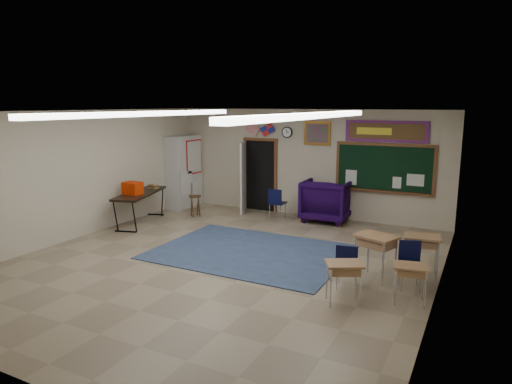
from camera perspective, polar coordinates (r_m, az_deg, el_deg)
The scene contains 25 objects.
floor at distance 9.34m, azimuth -4.13°, elevation -8.73°, with size 9.00×9.00×0.00m, color gray.
back_wall at distance 12.95m, azimuth 6.16°, elevation 3.61°, with size 8.00×0.04×3.00m, color #BCAF98.
front_wall at distance 5.72m, azimuth -28.56°, elevation -7.08°, with size 8.00×0.04×3.00m, color #BCAF98.
left_wall at distance 11.52m, azimuth -21.53°, elevation 2.00°, with size 0.04×9.00×3.00m, color #BCAF98.
right_wall at distance 7.70m, azimuth 22.10°, elevation -2.16°, with size 0.04×9.00×3.00m, color #BCAF98.
ceiling at distance 8.79m, azimuth -4.40°, elevation 10.01°, with size 8.00×9.00×0.04m, color #B8B7B3.
area_rug at distance 9.90m, azimuth -0.71°, elevation -7.49°, with size 4.00×3.00×0.02m, color #38486A.
fluorescent_strips at distance 8.80m, azimuth -4.39°, elevation 9.62°, with size 3.86×6.00×0.10m, color white, non-canonical shape.
doorway at distance 13.49m, azimuth -0.08°, elevation 2.07°, with size 1.10×0.89×2.16m.
chalkboard at distance 12.31m, azimuth 15.69°, elevation 2.72°, with size 2.55×0.14×1.30m.
bulletin_board at distance 12.22m, azimuth 15.94°, elevation 7.30°, with size 2.10×0.05×0.55m.
framed_art_print at distance 12.72m, azimuth 7.66°, elevation 7.29°, with size 0.75×0.05×0.65m.
wall_clock at distance 13.05m, azimuth 3.91°, elevation 7.45°, with size 0.32×0.05×0.32m.
wall_flags at distance 13.38m, azimuth 0.49°, elevation 8.12°, with size 1.16×0.06×0.70m, color red, non-canonical shape.
storage_cabinet at distance 14.21m, azimuth -8.97°, elevation 2.55°, with size 0.59×1.25×2.20m.
wingback_armchair at distance 12.52m, azimuth 8.83°, elevation -1.03°, with size 1.22×1.25×1.14m, color black.
student_chair_reading at distance 12.62m, azimuth 2.71°, elevation -1.45°, with size 0.43×0.43×0.86m, color black, non-canonical shape.
student_chair_desk_a at distance 8.11m, azimuth 11.35°, elevation -8.99°, with size 0.41×0.41×0.81m, color black, non-canonical shape.
student_chair_desk_b at distance 8.33m, azimuth 18.75°, elevation -8.79°, with size 0.41×0.41×0.82m, color black, non-canonical shape.
student_desk_front_left at distance 8.59m, azimuth 14.72°, elevation -7.59°, with size 0.82×0.72×0.83m.
student_desk_front_right at distance 9.02m, azimuth 19.96°, elevation -7.22°, with size 0.71×0.58×0.77m.
student_desk_back_left at distance 7.50m, azimuth 10.91°, elevation -10.83°, with size 0.70×0.65×0.68m.
student_desk_back_right at distance 7.78m, azimuth 18.68°, elevation -10.61°, with size 0.60×0.50×0.64m.
folding_table at distance 12.51m, azimuth -14.28°, elevation -1.76°, with size 1.24×2.15×1.16m.
wooden_stool at distance 13.02m, azimuth -7.60°, elevation -1.69°, with size 0.34×0.34×0.60m.
Camera 1 is at (4.59, -7.50, 3.14)m, focal length 32.00 mm.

